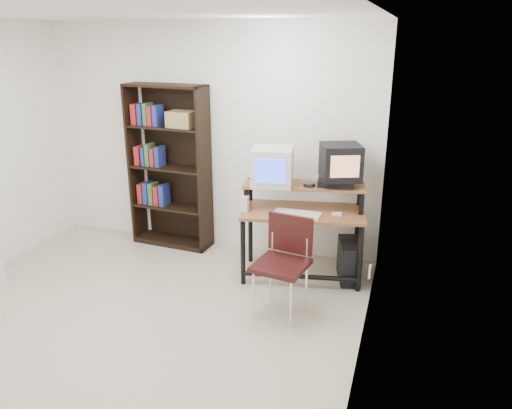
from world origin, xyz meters
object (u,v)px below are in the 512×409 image
(school_chair, at_px, (284,255))
(pc_tower, at_px, (349,261))
(crt_tv, at_px, (341,162))
(bookshelf, at_px, (170,165))
(computer_desk, at_px, (303,214))
(crt_monitor, at_px, (273,166))

(school_chair, bearing_deg, pc_tower, 67.55)
(crt_tv, distance_m, bookshelf, 2.06)
(computer_desk, distance_m, school_chair, 0.76)
(computer_desk, xyz_separation_m, school_chair, (0.00, -0.75, -0.13))
(pc_tower, bearing_deg, crt_tv, 128.36)
(crt_monitor, bearing_deg, pc_tower, -8.65)
(bookshelf, bearing_deg, crt_monitor, -10.12)
(crt_tv, bearing_deg, computer_desk, -174.98)
(crt_monitor, height_order, pc_tower, crt_monitor)
(crt_tv, bearing_deg, school_chair, -131.32)
(computer_desk, height_order, crt_monitor, crt_monitor)
(computer_desk, bearing_deg, bookshelf, 157.31)
(pc_tower, distance_m, school_chair, 1.00)
(bookshelf, bearing_deg, school_chair, -29.47)
(crt_monitor, bearing_deg, school_chair, -76.20)
(crt_tv, relative_size, bookshelf, 0.25)
(crt_monitor, bearing_deg, crt_tv, 1.69)
(crt_tv, height_order, pc_tower, crt_tv)
(crt_tv, xyz_separation_m, bookshelf, (-2.03, 0.21, -0.25))
(pc_tower, height_order, school_chair, school_chair)
(computer_desk, distance_m, crt_tv, 0.66)
(crt_monitor, bearing_deg, computer_desk, -14.80)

